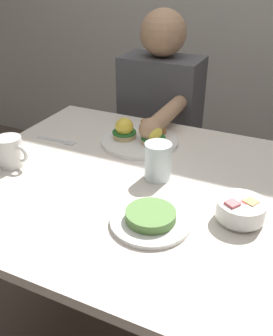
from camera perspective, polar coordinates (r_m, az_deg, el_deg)
The scene contains 8 objects.
dining_table at distance 1.14m, azimuth 2.96°, elevation -7.11°, with size 1.20×0.90×0.74m.
eggs_benedict_plate at distance 1.31m, azimuth 0.41°, elevation 4.76°, with size 0.27×0.27×0.09m.
fruit_bowl at distance 0.96m, azimuth 15.61°, elevation -6.23°, with size 0.12×0.12×0.06m.
coffee_mug at distance 1.22m, azimuth -18.66°, elevation 2.48°, with size 0.11×0.08×0.09m.
fork at distance 1.36m, azimuth -11.82°, elevation 4.08°, with size 0.16×0.02×0.00m.
water_glass_near at distance 1.09m, azimuth 3.27°, elevation 0.82°, with size 0.08×0.08×0.11m.
side_plate at distance 0.92m, azimuth 2.16°, elevation -7.74°, with size 0.20×0.20×0.04m.
diner_person at distance 1.69m, azimuth 3.38°, elevation 6.43°, with size 0.34×0.54×1.14m.
Camera 1 is at (0.33, -0.85, 1.31)m, focal length 40.01 mm.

